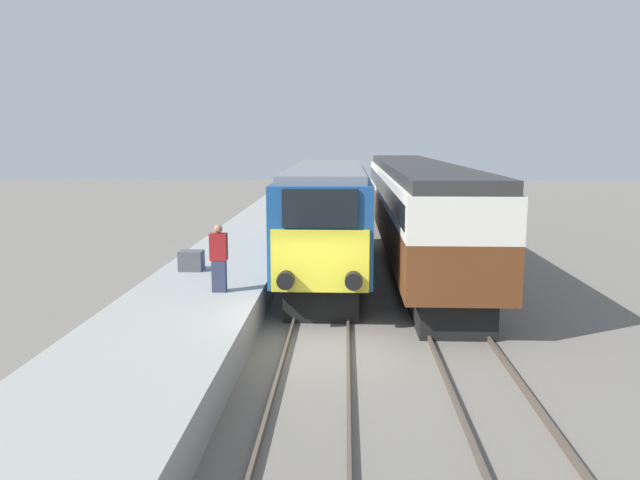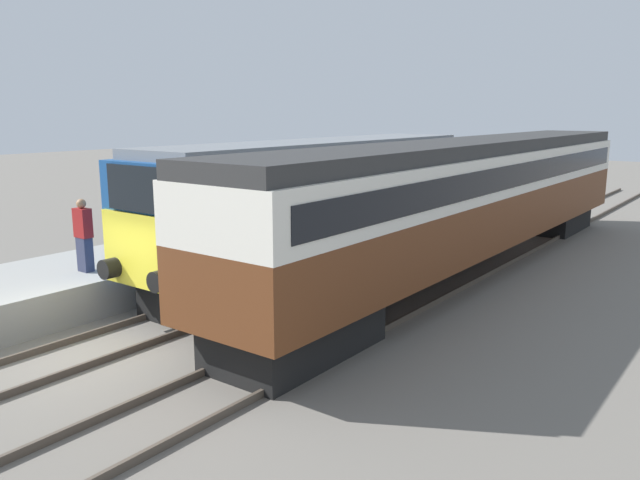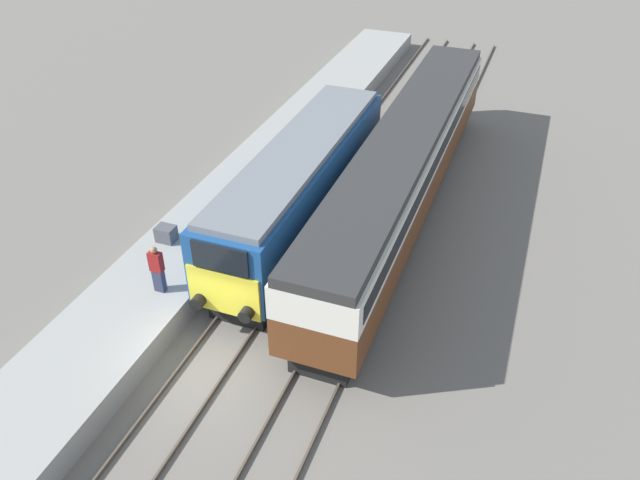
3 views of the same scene
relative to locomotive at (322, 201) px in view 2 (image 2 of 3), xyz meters
The scene contains 8 objects.
ground_plane 8.34m from the locomotive, 90.00° to the right, with size 120.00×120.00×0.00m, color slate.
platform_left 3.72m from the locomotive, behind, with size 3.50×50.00×0.90m.
rails_near_track 3.70m from the locomotive, 90.00° to the right, with size 1.51×60.00×0.14m.
rails_far_track 5.03m from the locomotive, 41.91° to the right, with size 1.50×60.00×0.14m.
locomotive is the anchor object (origin of this frame).
passenger_carriage 4.50m from the locomotive, 40.79° to the left, with size 2.75×21.03×3.92m.
person_on_platform 6.60m from the locomotive, 113.63° to the right, with size 0.44×0.26×1.77m.
luggage_crate 5.38m from the locomotive, 139.51° to the right, with size 0.70×0.56×0.60m.
Camera 2 is at (10.73, -6.33, 4.70)m, focal length 35.00 mm.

